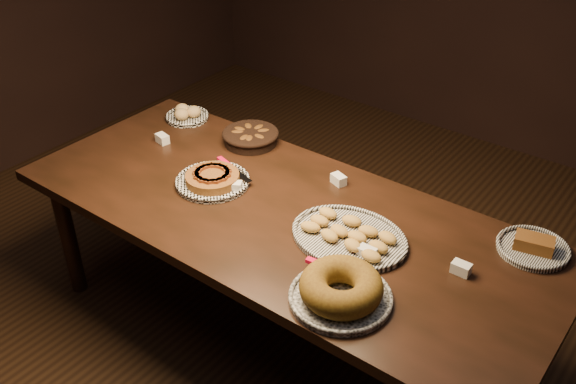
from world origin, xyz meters
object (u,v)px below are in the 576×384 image
Objects in this scene: buffet_table at (281,225)px; bundt_cake_plate at (341,290)px; madeleine_platter at (349,236)px; apple_tart_plate at (213,179)px.

buffet_table is 5.89× the size of bundt_cake_plate.
bundt_cake_plate is at bearing -39.02° from madeleine_platter.
madeleine_platter is 1.19× the size of bundt_cake_plate.
madeleine_platter is at bearing 92.96° from bundt_cake_plate.
madeleine_platter is at bearing 0.91° from buffet_table.
apple_tart_plate is 0.72m from madeleine_platter.
bundt_cake_plate reaches higher than apple_tart_plate.
madeleine_platter is at bearing -21.76° from apple_tart_plate.
apple_tart_plate is (-0.38, -0.02, 0.10)m from buffet_table.
bundt_cake_plate is (0.17, -0.32, 0.03)m from madeleine_platter.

